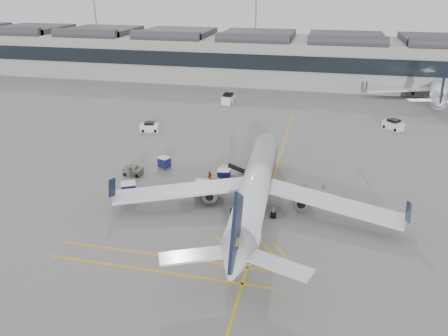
% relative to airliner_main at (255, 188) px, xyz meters
% --- Properties ---
extents(ground, '(220.00, 220.00, 0.00)m').
position_rel_airliner_main_xyz_m(ground, '(-8.88, -1.29, -2.84)').
color(ground, gray).
rests_on(ground, ground).
extents(terminal, '(200.00, 20.45, 12.40)m').
position_rel_airliner_main_xyz_m(terminal, '(-8.88, 70.64, 3.30)').
color(terminal, '#9E9E99').
rests_on(terminal, ground).
extents(light_masts, '(113.00, 0.60, 25.45)m').
position_rel_airliner_main_xyz_m(light_masts, '(-10.54, 84.71, 11.65)').
color(light_masts, slate).
rests_on(light_masts, ground).
extents(apron_markings, '(0.25, 60.00, 0.01)m').
position_rel_airliner_main_xyz_m(apron_markings, '(1.12, 8.71, -2.83)').
color(apron_markings, gold).
rests_on(apron_markings, ground).
extents(airliner_main, '(33.24, 36.38, 9.67)m').
position_rel_airliner_main_xyz_m(airliner_main, '(0.00, 0.00, 0.00)').
color(airliner_main, white).
rests_on(airliner_main, ground).
extents(airliner_far, '(29.92, 32.96, 8.83)m').
position_rel_airliner_main_xyz_m(airliner_far, '(31.19, 58.11, -0.25)').
color(airliner_far, white).
rests_on(airliner_far, ground).
extents(belt_loader, '(4.87, 1.97, 1.96)m').
position_rel_airliner_main_xyz_m(belt_loader, '(-4.38, 8.07, -2.27)').
color(belt_loader, beige).
rests_on(belt_loader, ground).
extents(baggage_cart_a, '(1.93, 1.61, 2.00)m').
position_rel_airliner_main_xyz_m(baggage_cart_a, '(-6.96, 1.98, -1.77)').
color(baggage_cart_a, gray).
rests_on(baggage_cart_a, ground).
extents(baggage_cart_b, '(1.79, 1.50, 1.80)m').
position_rel_airliner_main_xyz_m(baggage_cart_b, '(-5.22, 6.44, -1.87)').
color(baggage_cart_b, gray).
rests_on(baggage_cart_b, ground).
extents(baggage_cart_c, '(2.00, 1.85, 1.69)m').
position_rel_airliner_main_xyz_m(baggage_cart_c, '(-14.53, 9.08, -1.94)').
color(baggage_cart_c, gray).
rests_on(baggage_cart_c, ground).
extents(baggage_cart_d, '(2.39, 2.24, 1.99)m').
position_rel_airliner_main_xyz_m(baggage_cart_d, '(-15.68, -0.45, -1.78)').
color(baggage_cart_d, gray).
rests_on(baggage_cart_d, ground).
extents(ramp_agent_a, '(0.73, 0.61, 1.70)m').
position_rel_airliner_main_xyz_m(ramp_agent_a, '(-5.43, 7.72, -1.99)').
color(ramp_agent_a, '#FF5B0D').
rests_on(ramp_agent_a, ground).
extents(ramp_agent_b, '(0.92, 0.82, 1.55)m').
position_rel_airliner_main_xyz_m(ramp_agent_b, '(-7.11, 6.11, -2.06)').
color(ramp_agent_b, '#DD430B').
rests_on(ramp_agent_b, ground).
extents(pushback_tug, '(2.56, 1.66, 1.40)m').
position_rel_airliner_main_xyz_m(pushback_tug, '(-17.92, 5.87, -2.22)').
color(pushback_tug, '#4A4E42').
rests_on(pushback_tug, ground).
extents(safety_cone_nose, '(0.32, 0.32, 0.45)m').
position_rel_airliner_main_xyz_m(safety_cone_nose, '(4.48, 22.76, -2.62)').
color(safety_cone_nose, '#F24C0A').
rests_on(safety_cone_nose, ground).
extents(safety_cone_engine, '(0.40, 0.40, 0.55)m').
position_rel_airliner_main_xyz_m(safety_cone_engine, '(7.75, 7.69, -2.56)').
color(safety_cone_engine, '#F24C0A').
rests_on(safety_cone_engine, ground).
extents(service_van_left, '(3.53, 2.31, 1.67)m').
position_rel_airliner_main_xyz_m(service_van_left, '(-22.84, 24.23, -2.09)').
color(service_van_left, silver).
rests_on(service_van_left, ground).
extents(service_van_mid, '(2.24, 4.17, 2.09)m').
position_rel_airliner_main_xyz_m(service_van_mid, '(-13.29, 46.04, -1.90)').
color(service_van_mid, silver).
rests_on(service_van_mid, ground).
extents(service_van_right, '(3.78, 3.76, 1.83)m').
position_rel_airliner_main_xyz_m(service_van_right, '(19.47, 35.10, -2.02)').
color(service_van_right, silver).
rests_on(service_van_right, ground).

